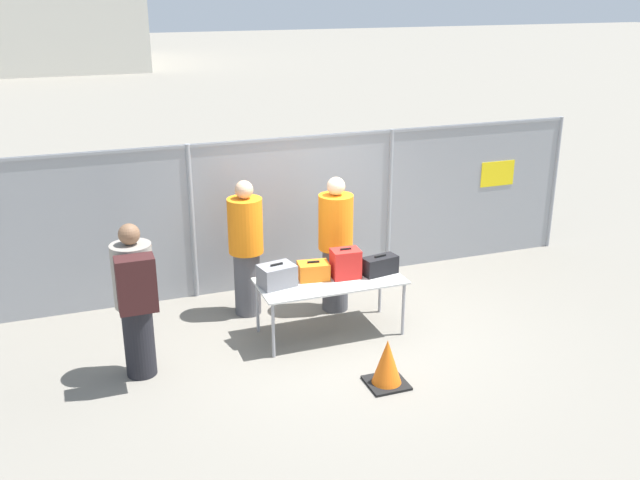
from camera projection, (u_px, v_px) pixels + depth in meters
ground_plane at (341, 334)px, 9.08m from camera, size 120.00×120.00×0.00m
fence_section at (297, 208)px, 10.29m from camera, size 9.06×0.07×2.20m
inspection_table at (330, 284)px, 8.87m from camera, size 1.82×0.82×0.73m
suitcase_grey at (277, 276)px, 8.65m from camera, size 0.47×0.38×0.29m
suitcase_orange at (313, 271)px, 8.86m from camera, size 0.41×0.31×0.24m
suitcase_red at (346, 263)px, 8.89m from camera, size 0.36×0.28×0.39m
suitcase_black at (380, 265)px, 9.01m from camera, size 0.48×0.28×0.25m
traveler_hooded at (135, 296)px, 7.76m from camera, size 0.45×0.69×1.81m
security_worker_near at (336, 243)px, 9.47m from camera, size 0.46×0.46×1.86m
security_worker_far at (246, 247)px, 9.34m from camera, size 0.46×0.46×1.85m
utility_trailer at (316, 226)px, 11.92m from camera, size 3.48×1.96×0.66m
distant_hangar at (27, 15)px, 37.80m from camera, size 11.19×11.59×5.26m
traffic_cone at (387, 364)px, 7.86m from camera, size 0.44×0.44×0.55m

